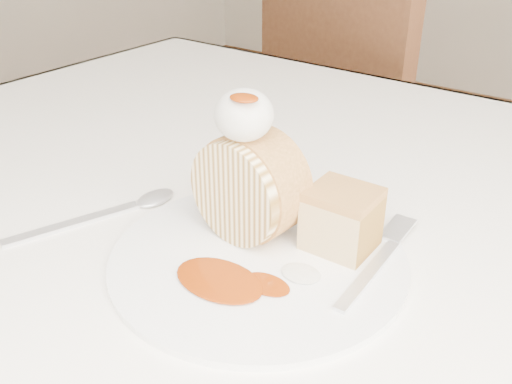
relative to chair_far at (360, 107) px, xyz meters
The scene contains 10 objects.
table 0.82m from the chair_far, 65.27° to the right, with size 1.40×0.90×0.75m.
chair_far is the anchor object (origin of this frame).
plate 0.99m from the chair_far, 69.05° to the right, with size 0.28×0.28×0.01m, color white.
roulade_slice 0.97m from the chair_far, 70.22° to the right, with size 0.11×0.11×0.06m, color #FFE8B1.
cake_chunk 0.96m from the chair_far, 64.63° to the right, with size 0.06×0.06×0.05m, color #C5884A.
whipped_cream 1.00m from the chair_far, 70.36° to the right, with size 0.05×0.05×0.05m, color silver.
caramel_drizzle 1.02m from the chair_far, 70.07° to the right, with size 0.03×0.02×0.01m, color #822B05.
caramel_pool 1.04m from the chair_far, 70.29° to the right, with size 0.09×0.06×0.00m, color #822B05, non-canonical shape.
fork 1.00m from the chair_far, 62.93° to the right, with size 0.02×0.17×0.00m, color silver.
spoon 1.00m from the chair_far, 81.17° to the right, with size 0.03×0.18×0.00m, color silver.
Camera 1 is at (0.28, -0.33, 1.07)m, focal length 40.00 mm.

